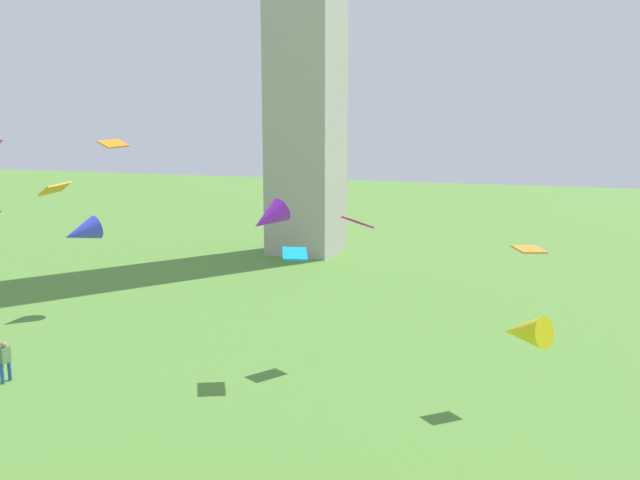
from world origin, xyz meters
The scene contains 9 objects.
person_1 centered at (-11.28, 16.95, 0.98)m, with size 0.26×0.54×1.73m.
kite_flying_0 centered at (8.96, 17.86, 4.27)m, with size 1.86×1.64×1.27m.
kite_flying_1 centered at (-12.66, 26.21, 9.55)m, with size 1.18×1.51×0.49m.
kite_flying_2 centered at (1.15, 25.57, 6.16)m, with size 1.39×1.55×0.59m.
kite_flying_3 centered at (8.67, 23.91, 5.74)m, with size 1.41×1.40×0.29m.
kite_flying_5 centered at (2.21, 14.14, 7.92)m, with size 1.20×1.40×1.06m.
kite_flying_8 centered at (-15.49, 26.56, 4.57)m, with size 2.09×2.52×1.74m.
kite_flying_9 centered at (-11.78, 20.91, 7.66)m, with size 0.97×1.42×0.63m.
kite_flying_11 centered at (-0.74, 22.75, 5.10)m, with size 1.57×1.79×0.37m.
Camera 1 is at (9.92, -1.82, 10.41)m, focal length 36.04 mm.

